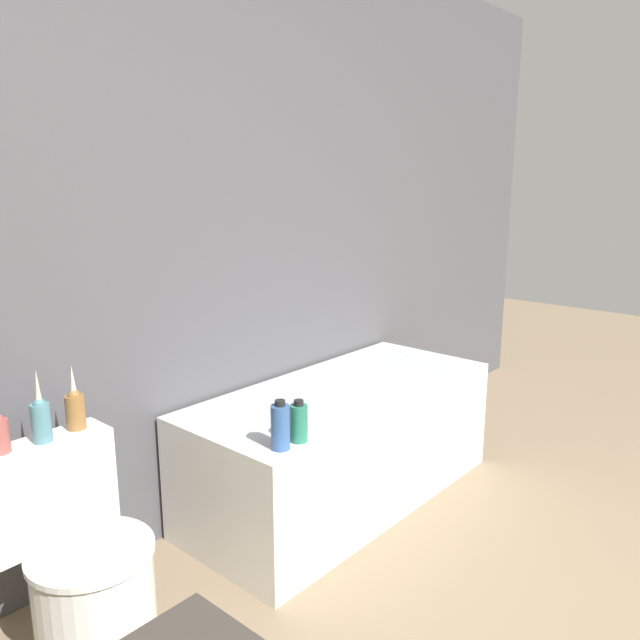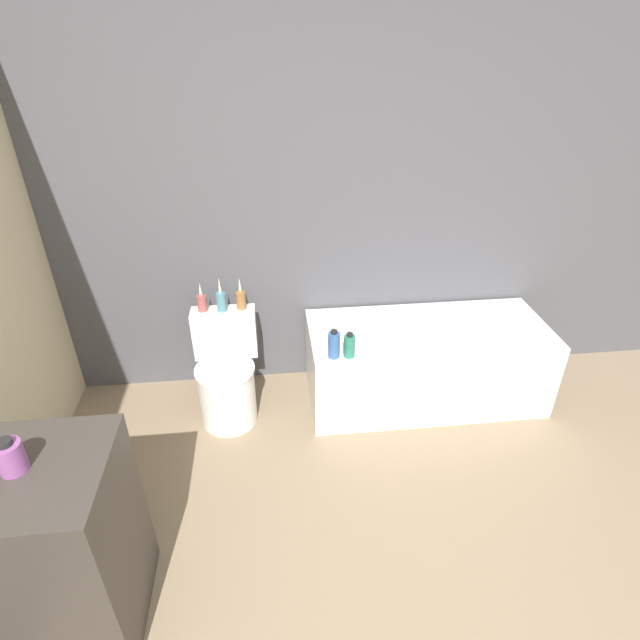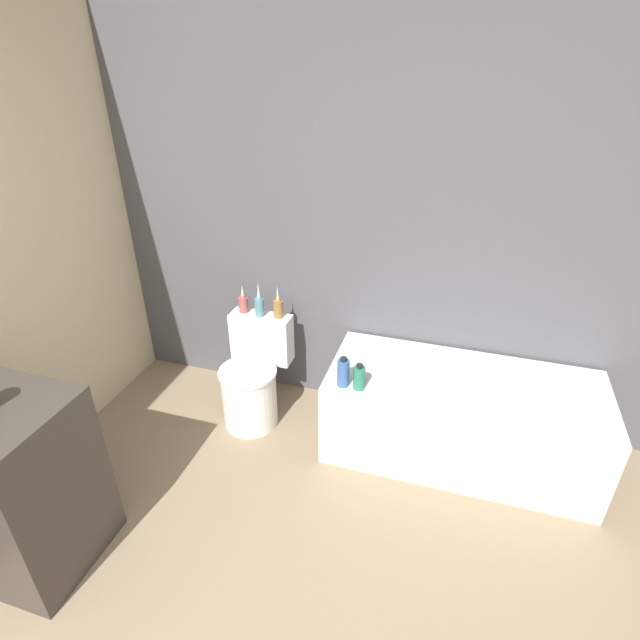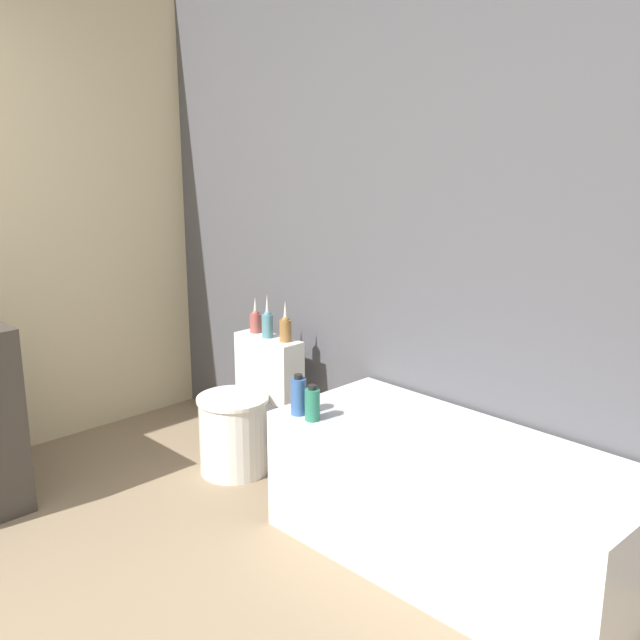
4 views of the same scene
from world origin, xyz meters
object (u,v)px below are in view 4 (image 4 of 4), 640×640
at_px(vase_silver, 267,323).
at_px(vase_bronze, 285,328).
at_px(shampoo_bottle_short, 312,404).
at_px(bathtub, 454,504).
at_px(shampoo_bottle_tall, 298,396).
at_px(vase_gold, 255,320).
at_px(toilet, 243,415).

distance_m(vase_silver, vase_bronze, 0.12).
xyz_separation_m(vase_bronze, shampoo_bottle_short, (0.63, -0.41, -0.14)).
height_order(bathtub, shampoo_bottle_tall, shampoo_bottle_tall).
height_order(vase_bronze, shampoo_bottle_short, vase_bronze).
xyz_separation_m(bathtub, vase_gold, (-1.45, 0.16, 0.48)).
bearing_deg(bathtub, shampoo_bottle_tall, -159.18).
relative_size(vase_gold, shampoo_bottle_tall, 1.07).
relative_size(toilet, vase_gold, 3.51).
height_order(vase_silver, shampoo_bottle_short, vase_silver).
height_order(bathtub, shampoo_bottle_short, shampoo_bottle_short).
height_order(vase_bronze, shampoo_bottle_tall, vase_bronze).
distance_m(shampoo_bottle_tall, shampoo_bottle_short, 0.09).
xyz_separation_m(toilet, shampoo_bottle_short, (0.76, -0.22, 0.33)).
height_order(bathtub, vase_bronze, vase_bronze).
relative_size(vase_silver, vase_bronze, 1.09).
distance_m(vase_bronze, shampoo_bottle_short, 0.77).
xyz_separation_m(vase_gold, shampoo_bottle_short, (0.88, -0.41, -0.13)).
distance_m(vase_silver, shampoo_bottle_short, 0.86).
bearing_deg(toilet, shampoo_bottle_tall, -17.67).
bearing_deg(toilet, vase_bronze, 58.05).
height_order(bathtub, toilet, toilet).
bearing_deg(bathtub, vase_bronze, 172.67).
bearing_deg(vase_bronze, shampoo_bottle_tall, -36.96).
relative_size(bathtub, vase_gold, 8.00).
distance_m(toilet, vase_bronze, 0.52).
height_order(shampoo_bottle_tall, shampoo_bottle_short, shampoo_bottle_tall).
xyz_separation_m(bathtub, shampoo_bottle_short, (-0.57, -0.26, 0.35)).
relative_size(shampoo_bottle_tall, shampoo_bottle_short, 1.15).
relative_size(bathtub, vase_silver, 6.64).
xyz_separation_m(shampoo_bottle_tall, shampoo_bottle_short, (0.09, -0.00, -0.01)).
height_order(toilet, vase_gold, vase_gold).
height_order(toilet, vase_bronze, vase_bronze).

